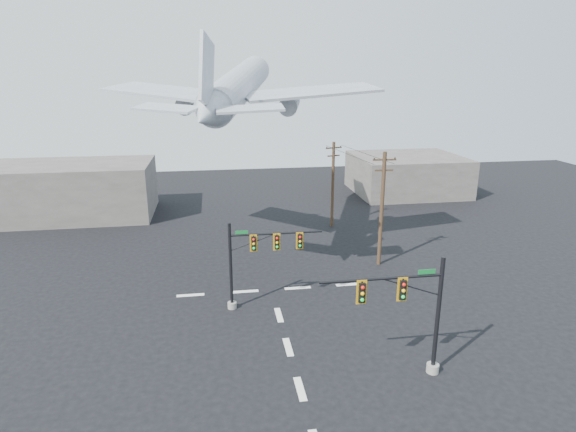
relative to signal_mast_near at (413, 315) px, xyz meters
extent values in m
plane|color=black|center=(-5.99, -0.28, -3.62)|extent=(120.00, 120.00, 0.00)
cube|color=white|center=(-5.99, -0.28, -3.61)|extent=(0.40, 2.00, 0.01)
cube|color=white|center=(-5.99, 3.72, -3.61)|extent=(0.40, 2.00, 0.01)
cube|color=white|center=(-5.99, 7.72, -3.61)|extent=(0.40, 2.00, 0.01)
cube|color=white|center=(-11.99, 11.72, -3.61)|extent=(2.00, 0.40, 0.01)
cube|color=white|center=(-7.99, 11.72, -3.61)|extent=(2.00, 0.40, 0.01)
cube|color=white|center=(-3.99, 11.72, -3.61)|extent=(2.00, 0.40, 0.01)
cube|color=white|center=(0.01, 11.72, -3.61)|extent=(2.00, 0.40, 0.01)
cylinder|color=gray|center=(1.40, 0.05, -3.38)|extent=(0.67, 0.67, 0.48)
cylinder|color=black|center=(1.40, 0.05, -0.26)|extent=(0.23, 0.23, 6.71)
cylinder|color=black|center=(-1.81, 0.05, 2.14)|extent=(6.42, 0.15, 0.15)
cylinder|color=black|center=(-0.20, 0.05, 1.56)|extent=(3.41, 0.08, 0.08)
cube|color=black|center=(-0.74, -0.10, 1.53)|extent=(0.33, 0.29, 1.05)
cube|color=#C3860B|center=(-0.74, -0.08, 1.53)|extent=(0.53, 0.04, 1.29)
sphere|color=red|center=(-0.74, -0.26, 1.87)|extent=(0.19, 0.19, 0.19)
sphere|color=#FFB80D|center=(-0.74, -0.26, 1.53)|extent=(0.19, 0.19, 0.19)
sphere|color=#0CC238|center=(-0.74, -0.26, 1.20)|extent=(0.19, 0.19, 0.19)
cube|color=black|center=(-2.88, -0.10, 1.53)|extent=(0.33, 0.29, 1.05)
cube|color=#C3860B|center=(-2.88, -0.08, 1.53)|extent=(0.53, 0.04, 1.29)
sphere|color=red|center=(-2.88, -0.26, 1.87)|extent=(0.19, 0.19, 0.19)
sphere|color=#FFB80D|center=(-2.88, -0.26, 1.53)|extent=(0.19, 0.19, 0.19)
sphere|color=#0CC238|center=(-2.88, -0.26, 1.20)|extent=(0.19, 0.19, 0.19)
cube|color=#0E6326|center=(0.54, -0.01, 2.38)|extent=(0.91, 0.04, 0.25)
cylinder|color=gray|center=(-9.05, 9.23, -3.40)|extent=(0.62, 0.62, 0.44)
cylinder|color=black|center=(-9.05, 9.23, -0.53)|extent=(0.21, 0.21, 6.18)
cylinder|color=black|center=(-5.92, 9.23, 1.68)|extent=(6.27, 0.14, 0.14)
cylinder|color=black|center=(-7.49, 9.23, 1.15)|extent=(3.31, 0.07, 0.07)
cube|color=black|center=(-7.49, 9.10, 1.13)|extent=(0.30, 0.27, 0.97)
cube|color=#C3860B|center=(-7.49, 9.11, 1.13)|extent=(0.49, 0.04, 1.19)
sphere|color=red|center=(-7.49, 8.95, 1.44)|extent=(0.18, 0.18, 0.18)
sphere|color=#FFB80D|center=(-7.49, 8.95, 1.13)|extent=(0.18, 0.18, 0.18)
sphere|color=#0CC238|center=(-7.49, 8.95, 0.82)|extent=(0.18, 0.18, 0.18)
cube|color=black|center=(-5.92, 9.10, 1.13)|extent=(0.30, 0.27, 0.97)
cube|color=#C3860B|center=(-5.92, 9.11, 1.13)|extent=(0.49, 0.04, 1.19)
sphere|color=red|center=(-5.92, 8.95, 1.44)|extent=(0.18, 0.18, 0.18)
sphere|color=#FFB80D|center=(-5.92, 8.95, 1.13)|extent=(0.18, 0.18, 0.18)
sphere|color=#0CC238|center=(-5.92, 8.95, 0.82)|extent=(0.18, 0.18, 0.18)
cube|color=black|center=(-4.35, 9.10, 1.13)|extent=(0.30, 0.27, 0.97)
cube|color=#C3860B|center=(-4.35, 9.11, 1.13)|extent=(0.49, 0.04, 1.19)
sphere|color=red|center=(-4.35, 8.95, 1.44)|extent=(0.18, 0.18, 0.18)
sphere|color=#FFB80D|center=(-4.35, 8.95, 1.13)|extent=(0.18, 0.18, 0.18)
sphere|color=#0CC238|center=(-4.35, 8.95, 0.82)|extent=(0.18, 0.18, 0.18)
cube|color=#0E6326|center=(-8.26, 9.18, 1.90)|extent=(0.84, 0.04, 0.23)
cylinder|color=#402A1B|center=(3.67, 15.34, 1.20)|extent=(0.32, 0.32, 9.64)
cube|color=#402A1B|center=(3.67, 15.34, 5.37)|extent=(1.93, 0.18, 0.13)
cube|color=#402A1B|center=(3.67, 15.34, 4.52)|extent=(1.50, 0.17, 0.13)
cylinder|color=black|center=(2.81, 15.37, 5.48)|extent=(0.11, 0.11, 0.13)
cylinder|color=black|center=(3.67, 15.34, 5.48)|extent=(0.11, 0.11, 0.13)
cylinder|color=black|center=(4.52, 15.32, 5.48)|extent=(0.11, 0.11, 0.13)
cylinder|color=#402A1B|center=(2.27, 26.31, 0.87)|extent=(0.30, 0.30, 8.98)
cube|color=#402A1B|center=(2.27, 26.31, 4.75)|extent=(1.78, 0.62, 0.12)
cube|color=#402A1B|center=(2.27, 26.31, 3.95)|extent=(1.39, 0.51, 0.12)
cylinder|color=black|center=(1.49, 26.08, 4.85)|extent=(0.10, 0.10, 0.12)
cylinder|color=black|center=(2.27, 26.31, 4.85)|extent=(0.10, 0.10, 0.12)
cylinder|color=black|center=(3.04, 26.53, 4.85)|extent=(0.10, 0.10, 0.12)
cylinder|color=black|center=(2.14, 20.82, 5.01)|extent=(1.38, 10.97, 0.03)
cylinder|color=black|center=(3.80, 20.82, 5.01)|extent=(1.48, 10.97, 0.03)
cylinder|color=silver|center=(-7.54, 20.19, 11.04)|extent=(7.09, 17.49, 5.26)
cone|color=silver|center=(-4.88, 30.21, 12.61)|extent=(3.70, 4.74, 3.26)
cone|color=silver|center=(-10.20, 10.17, 9.47)|extent=(3.43, 4.63, 2.99)
cube|color=silver|center=(-13.72, 20.65, 10.61)|extent=(10.94, 10.02, 0.78)
cube|color=silver|center=(-1.96, 17.53, 10.61)|extent=(11.56, 5.70, 0.78)
cylinder|color=silver|center=(-11.72, 21.03, 9.62)|extent=(2.23, 3.22, 1.92)
cylinder|color=silver|center=(-3.50, 18.84, 9.62)|extent=(2.23, 3.22, 1.92)
cube|color=silver|center=(-10.06, 10.72, 12.13)|extent=(1.18, 3.74, 4.85)
cube|color=silver|center=(-12.73, 11.28, 9.87)|extent=(4.62, 3.74, 0.43)
cube|color=silver|center=(-7.47, 9.88, 9.87)|extent=(4.26, 1.88, 0.43)
cube|color=#69645D|center=(-25.99, 34.72, -0.62)|extent=(18.00, 10.00, 6.00)
cube|color=#69645D|center=(16.01, 39.72, -1.12)|extent=(14.00, 12.00, 5.00)
camera|label=1|loc=(-9.91, -21.16, 12.02)|focal=30.00mm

